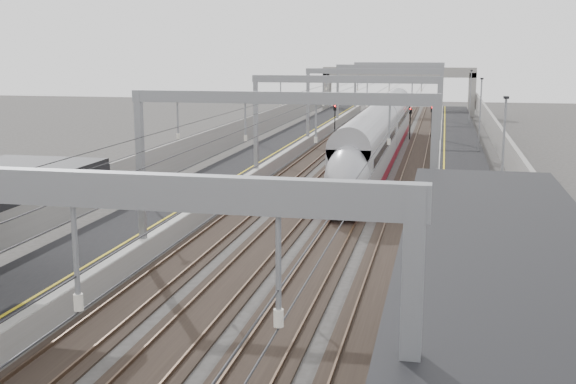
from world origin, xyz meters
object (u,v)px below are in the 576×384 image
at_px(bench, 529,370).
at_px(signal_green, 335,113).
at_px(overbridge, 398,78).
at_px(train, 379,141).

bearing_deg(bench, signal_green, 102.75).
relative_size(overbridge, train, 0.47).
relative_size(bench, signal_green, 0.55).
xyz_separation_m(bench, signal_green, (-14.11, 62.34, 0.83)).
height_order(bench, signal_green, signal_green).
bearing_deg(train, bench, -79.97).
relative_size(train, signal_green, 13.45).
bearing_deg(train, overbridge, 91.79).
distance_m(bench, signal_green, 63.92).
xyz_separation_m(train, signal_green, (-6.70, 20.47, 0.42)).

